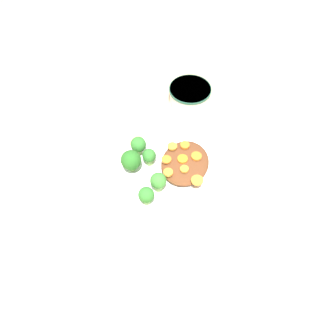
{
  "coord_description": "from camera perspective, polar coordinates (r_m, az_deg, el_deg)",
  "views": [
    {
      "loc": [
        -0.41,
        -0.13,
        0.65
      ],
      "look_at": [
        0.0,
        0.0,
        0.03
      ],
      "focal_mm": 35.0,
      "sensor_mm": 36.0,
      "label": 1
    }
  ],
  "objects": [
    {
      "name": "ground_plane",
      "position": [
        0.78,
        0.0,
        -1.22
      ],
      "size": [
        4.0,
        4.0,
        0.0
      ],
      "primitive_type": "plane",
      "color": "tan"
    },
    {
      "name": "plate",
      "position": [
        0.77,
        0.0,
        -0.83
      ],
      "size": [
        0.25,
        0.25,
        0.02
      ],
      "color": "white",
      "rests_on": "ground_plane"
    },
    {
      "name": "dip_bowl",
      "position": [
        0.92,
        3.82,
        12.68
      ],
      "size": [
        0.11,
        0.11,
        0.05
      ],
      "color": "white",
      "rests_on": "ground_plane"
    },
    {
      "name": "stew_mound",
      "position": [
        0.77,
        2.98,
        0.92
      ],
      "size": [
        0.13,
        0.11,
        0.03
      ],
      "primitive_type": "ellipsoid",
      "color": "brown",
      "rests_on": "plate"
    },
    {
      "name": "broccoli_floret_0",
      "position": [
        0.75,
        -6.45,
        1.33
      ],
      "size": [
        0.05,
        0.05,
        0.06
      ],
      "color": "#759E51",
      "rests_on": "plate"
    },
    {
      "name": "broccoli_floret_1",
      "position": [
        0.78,
        -5.18,
        4.03
      ],
      "size": [
        0.04,
        0.04,
        0.05
      ],
      "color": "#7FA85B",
      "rests_on": "plate"
    },
    {
      "name": "broccoli_floret_2",
      "position": [
        0.72,
        -1.7,
        -2.36
      ],
      "size": [
        0.04,
        0.04,
        0.05
      ],
      "color": "#7FA85B",
      "rests_on": "plate"
    },
    {
      "name": "broccoli_floret_3",
      "position": [
        0.76,
        -3.3,
        2.03
      ],
      "size": [
        0.03,
        0.03,
        0.05
      ],
      "color": "#759E51",
      "rests_on": "plate"
    },
    {
      "name": "broccoli_floret_4",
      "position": [
        0.7,
        -3.8,
        -4.79
      ],
      "size": [
        0.04,
        0.04,
        0.05
      ],
      "color": "#7FA85B",
      "rests_on": "plate"
    },
    {
      "name": "carrot_slice_0",
      "position": [
        0.72,
        5.11,
        -2.15
      ],
      "size": [
        0.03,
        0.03,
        0.0
      ],
      "primitive_type": "cylinder",
      "color": "orange",
      "rests_on": "stew_mound"
    },
    {
      "name": "carrot_slice_1",
      "position": [
        0.75,
        -0.27,
        1.49
      ],
      "size": [
        0.02,
        0.02,
        0.0
      ],
      "primitive_type": "cylinder",
      "color": "orange",
      "rests_on": "stew_mound"
    },
    {
      "name": "carrot_slice_2",
      "position": [
        0.78,
        2.96,
        3.97
      ],
      "size": [
        0.02,
        0.02,
        0.01
      ],
      "primitive_type": "cylinder",
      "color": "orange",
      "rests_on": "stew_mound"
    },
    {
      "name": "carrot_slice_3",
      "position": [
        0.76,
        4.97,
        2.05
      ],
      "size": [
        0.02,
        0.02,
        0.01
      ],
      "primitive_type": "cylinder",
      "color": "orange",
      "rests_on": "stew_mound"
    },
    {
      "name": "carrot_slice_4",
      "position": [
        0.75,
        2.55,
        1.58
      ],
      "size": [
        0.02,
        0.02,
        0.01
      ],
      "primitive_type": "cylinder",
      "color": "orange",
      "rests_on": "stew_mound"
    },
    {
      "name": "carrot_slice_5",
      "position": [
        0.74,
        2.85,
        -0.25
      ],
      "size": [
        0.02,
        0.02,
        0.01
      ],
      "primitive_type": "cylinder",
      "color": "orange",
      "rests_on": "stew_mound"
    },
    {
      "name": "carrot_slice_6",
      "position": [
        0.78,
        0.75,
        3.79
      ],
      "size": [
        0.02,
        0.02,
        0.0
      ],
      "primitive_type": "cylinder",
      "color": "orange",
      "rests_on": "stew_mound"
    },
    {
      "name": "carrot_slice_7",
      "position": [
        0.73,
        0.03,
        -0.78
      ],
      "size": [
        0.02,
        0.02,
        0.01
      ],
      "primitive_type": "cylinder",
      "color": "orange",
      "rests_on": "stew_mound"
    },
    {
      "name": "fork",
      "position": [
        0.68,
        -4.31,
        -16.72
      ],
      "size": [
        0.04,
        0.2,
        0.01
      ],
      "rotation": [
        0.0,
        0.0,
        4.84
      ],
      "color": "silver",
      "rests_on": "ground_plane"
    }
  ]
}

